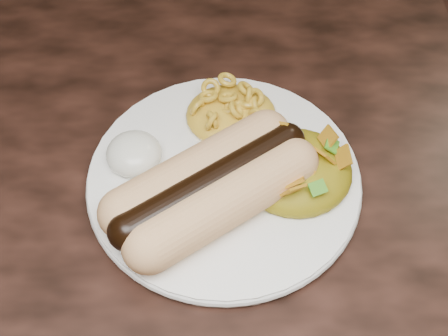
{
  "coord_description": "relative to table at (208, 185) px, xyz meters",
  "views": [
    {
      "loc": [
        0.01,
        -0.37,
        1.17
      ],
      "look_at": [
        0.01,
        -0.06,
        0.77
      ],
      "focal_mm": 55.0,
      "sensor_mm": 36.0,
      "label": 1
    }
  ],
  "objects": [
    {
      "name": "sour_cream",
      "position": [
        -0.05,
        -0.05,
        0.12
      ],
      "size": [
        0.05,
        0.05,
        0.03
      ],
      "primitive_type": "ellipsoid",
      "rotation": [
        0.0,
        0.0,
        -0.13
      ],
      "color": "white",
      "rests_on": "plate"
    },
    {
      "name": "plate",
      "position": [
        0.01,
        -0.06,
        0.1
      ],
      "size": [
        0.26,
        0.26,
        0.01
      ],
      "primitive_type": "cylinder",
      "rotation": [
        0.0,
        0.0,
        0.38
      ],
      "color": "white",
      "rests_on": "table"
    },
    {
      "name": "mac_and_cheese",
      "position": [
        0.02,
        -0.01,
        0.12
      ],
      "size": [
        0.09,
        0.09,
        0.03
      ],
      "primitive_type": "ellipsoid",
      "rotation": [
        0.0,
        0.0,
        0.35
      ],
      "color": "gold",
      "rests_on": "plate"
    },
    {
      "name": "hotdog",
      "position": [
        0.0,
        -0.09,
        0.12
      ],
      "size": [
        0.13,
        0.13,
        0.04
      ],
      "rotation": [
        0.0,
        0.0,
        0.59
      ],
      "color": "#F0BB8F",
      "rests_on": "plate"
    },
    {
      "name": "table",
      "position": [
        0.0,
        0.0,
        0.0
      ],
      "size": [
        1.6,
        0.9,
        0.75
      ],
      "color": "#381E16",
      "rests_on": "floor"
    },
    {
      "name": "taco_salad",
      "position": [
        0.07,
        -0.07,
        0.12
      ],
      "size": [
        0.08,
        0.08,
        0.04
      ],
      "rotation": [
        0.0,
        0.0,
        0.3
      ],
      "color": "orange",
      "rests_on": "plate"
    }
  ]
}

